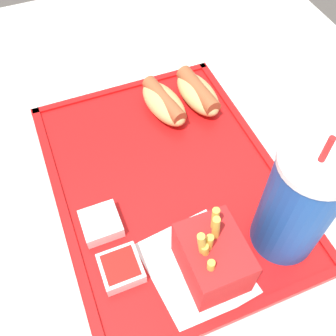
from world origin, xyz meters
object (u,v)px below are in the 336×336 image
Objects in this scene: hot_dog_near at (164,103)px; sauce_cup_ketchup at (121,268)px; soda_cup at (298,204)px; hot_dog_far at (198,93)px; fries_carton at (213,257)px; sauce_cup_mayo at (101,223)px.

sauce_cup_ketchup is (0.25, -0.16, -0.01)m from hot_dog_near.
soda_cup is 0.29m from hot_dog_far.
sauce_cup_mayo is (-0.11, -0.12, -0.03)m from fries_carton.
soda_cup reaches higher than fries_carton.
fries_carton is at bearing -86.64° from soda_cup.
sauce_cup_ketchup is (-0.04, -0.11, -0.03)m from fries_carton.
hot_dog_near is at bearing 137.13° from sauce_cup_mayo.
fries_carton is (0.29, -0.05, 0.02)m from hot_dog_near.
sauce_cup_mayo is (0.18, -0.16, -0.01)m from hot_dog_near.
hot_dog_far reaches higher than sauce_cup_mayo.
hot_dog_near is (0.00, -0.06, -0.00)m from hot_dog_far.
sauce_cup_mayo is at bearing -115.16° from soda_cup.
sauce_cup_mayo is at bearing -52.16° from hot_dog_far.
hot_dog_far is (-0.28, 0.00, -0.07)m from soda_cup.
soda_cup reaches higher than hot_dog_far.
soda_cup is 0.12m from fries_carton.
sauce_cup_mayo is at bearing -175.32° from sauce_cup_ketchup.
soda_cup is at bearing 81.16° from sauce_cup_ketchup.
fries_carton is at bearing 45.65° from sauce_cup_mayo.
hot_dog_far is at bearing 138.35° from sauce_cup_ketchup.
sauce_cup_ketchup is at bearing 4.68° from sauce_cup_mayo.
hot_dog_far is at bearing 90.00° from hot_dog_near.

